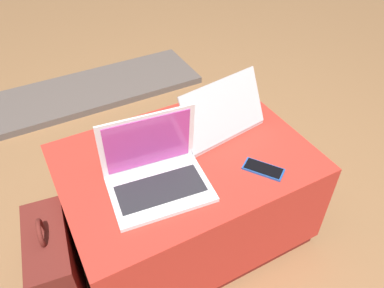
% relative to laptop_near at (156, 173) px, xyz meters
% --- Properties ---
extents(ground_plane, '(14.00, 14.00, 0.00)m').
position_rel_laptop_near_xyz_m(ground_plane, '(0.16, 0.07, -0.52)').
color(ground_plane, olive).
extents(ottoman, '(0.97, 0.68, 0.46)m').
position_rel_laptop_near_xyz_m(ottoman, '(0.16, 0.07, -0.28)').
color(ottoman, maroon).
rests_on(ottoman, ground_plane).
extents(laptop_near, '(0.37, 0.29, 0.26)m').
position_rel_laptop_near_xyz_m(laptop_near, '(0.00, 0.00, 0.00)').
color(laptop_near, silver).
rests_on(laptop_near, ottoman).
extents(laptop_far, '(0.41, 0.29, 0.23)m').
position_rel_laptop_near_xyz_m(laptop_far, '(0.35, 0.17, -0.01)').
color(laptop_far, silver).
rests_on(laptop_far, ottoman).
extents(cell_phone, '(0.14, 0.16, 0.01)m').
position_rel_laptop_near_xyz_m(cell_phone, '(0.38, -0.13, -0.05)').
color(cell_phone, '#1E4C9E').
rests_on(cell_phone, ottoman).
extents(backpack, '(0.22, 0.36, 0.48)m').
position_rel_laptop_near_xyz_m(backpack, '(-0.42, 0.01, -0.32)').
color(backpack, '#5B1E19').
rests_on(backpack, ground_plane).
extents(fireplace_hearth, '(1.40, 0.50, 0.04)m').
position_rel_laptop_near_xyz_m(fireplace_hearth, '(0.16, 1.42, -0.50)').
color(fireplace_hearth, '#564C47').
rests_on(fireplace_hearth, ground_plane).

